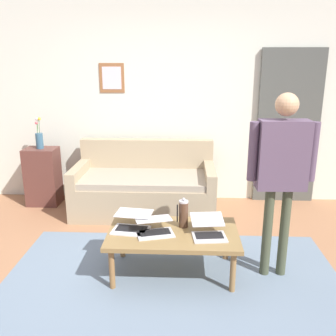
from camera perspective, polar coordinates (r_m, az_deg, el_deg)
name	(u,v)px	position (r m, az deg, el deg)	size (l,w,h in m)	color
ground_plane	(158,283)	(3.38, -1.63, -17.48)	(7.68, 7.68, 0.00)	#9F6D4A
area_rug	(173,278)	(3.44, 0.71, -16.73)	(3.01, 1.74, 0.01)	slate
back_wall	(168,102)	(5.04, 0.08, 10.22)	(7.04, 0.11, 2.70)	silver
interior_door	(288,128)	(5.18, 18.16, 5.94)	(0.82, 0.09, 2.05)	#4D514C
couch	(145,188)	(4.74, -3.63, -3.15)	(1.77, 0.88, 0.88)	tan
coffee_table	(173,236)	(3.34, 0.79, -10.50)	(1.16, 0.68, 0.41)	olive
laptop_left	(209,231)	(3.26, 6.34, -9.65)	(0.32, 0.37, 0.14)	silver
laptop_center	(155,228)	(3.29, -2.10, -9.38)	(0.38, 0.36, 0.12)	silver
laptop_right	(132,224)	(3.37, -5.61, -8.66)	(0.37, 0.38, 0.13)	silver
french_press	(183,214)	(3.37, 2.42, -7.10)	(0.11, 0.09, 0.28)	#4C3323
side_shelf	(43,176)	(5.22, -18.86, -1.25)	(0.42, 0.32, 0.78)	brown
flower_vase	(39,139)	(5.10, -19.38, 4.32)	(0.09, 0.10, 0.41)	#365E76
person_standing	(282,164)	(3.23, 17.27, 0.66)	(0.58, 0.19, 1.64)	#424934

